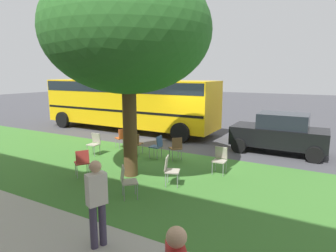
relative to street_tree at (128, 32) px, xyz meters
name	(u,v)px	position (x,y,z in m)	size (l,w,h in m)	color
ground	(179,150)	(0.00, -3.43, -4.44)	(80.00, 80.00, 0.00)	#424247
grass_verge	(135,173)	(0.00, -0.23, -4.44)	(48.00, 6.00, 0.01)	#3D752D
sidewalk_strip	(5,240)	(0.00, 4.17, -4.44)	(48.00, 2.80, 0.01)	#ADA89E
street_tree	(128,32)	(0.00, 0.00, 0.00)	(4.98, 4.98, 6.30)	brown
chair_0	(94,142)	(2.68, -1.20, -3.92)	(0.44, 0.45, 0.88)	#ADA393
chair_1	(127,179)	(-0.94, 1.45, -3.92)	(0.59, 0.59, 0.88)	#ADA393
chair_2	(157,145)	(0.25, -2.05, -3.92)	(0.44, 0.43, 0.88)	#335184
chair_3	(82,161)	(1.26, 0.85, -3.92)	(0.58, 0.58, 0.88)	#B7332D
chair_4	(170,168)	(-1.51, 0.14, -3.92)	(0.54, 0.53, 0.88)	#ADA393
chair_5	(136,142)	(1.23, -2.02, -3.92)	(0.48, 0.49, 0.88)	brown
chair_6	(220,158)	(-2.46, -1.55, -3.92)	(0.43, 0.44, 0.88)	#ADA393
chair_7	(122,137)	(2.39, -2.59, -3.92)	(0.55, 0.55, 0.88)	#C64C1E
chair_8	(176,147)	(-0.51, -2.18, -3.92)	(0.59, 0.59, 0.88)	brown
parked_car	(279,133)	(-3.77, -5.15, -3.60)	(3.70, 1.92, 1.65)	black
school_bus	(128,100)	(4.59, -6.01, -2.68)	(10.40, 2.80, 2.88)	yellow
pedestrian_1	(97,200)	(-1.76, 3.42, -3.51)	(0.33, 0.41, 1.69)	#3F3851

